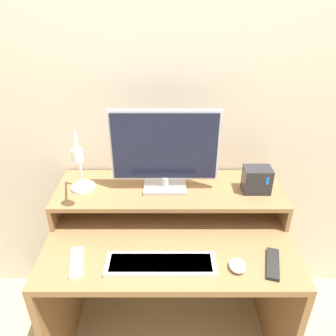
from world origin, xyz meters
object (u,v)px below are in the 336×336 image
object	(u,v)px
router_dock	(257,180)
remote_secondary	(273,264)
desk_lamp	(81,171)
remote_control	(77,263)
mouse	(238,266)
monitor	(165,150)
keyboard	(161,264)

from	to	relation	value
router_dock	remote_secondary	size ratio (longest dim) A/B	0.72
router_dock	desk_lamp	bearing A→B (deg)	-176.98
desk_lamp	remote_secondary	bearing A→B (deg)	-20.85
remote_control	remote_secondary	xyz separation A→B (m)	(0.80, -0.01, 0.00)
mouse	desk_lamp	bearing A→B (deg)	153.82
monitor	remote_control	size ratio (longest dim) A/B	2.86
router_dock	remote_secondary	world-z (taller)	router_dock
router_dock	mouse	xyz separation A→B (m)	(-0.14, -0.38, -0.18)
router_dock	keyboard	bearing A→B (deg)	-141.53
desk_lamp	remote_secondary	xyz separation A→B (m)	(0.83, -0.32, -0.26)
desk_lamp	keyboard	xyz separation A→B (m)	(0.37, -0.32, -0.26)
keyboard	remote_control	distance (m)	0.35
router_dock	remote_control	world-z (taller)	router_dock
monitor	mouse	size ratio (longest dim) A/B	6.14
router_dock	keyboard	world-z (taller)	router_dock
desk_lamp	remote_secondary	world-z (taller)	desk_lamp
keyboard	remote_control	world-z (taller)	keyboard
mouse	remote_secondary	xyz separation A→B (m)	(0.15, 0.02, -0.01)
keyboard	monitor	bearing A→B (deg)	87.74
router_dock	keyboard	size ratio (longest dim) A/B	0.29
monitor	remote_control	xyz separation A→B (m)	(-0.36, -0.37, -0.33)
router_dock	remote_control	bearing A→B (deg)	-156.23
monitor	remote_control	distance (m)	0.62
monitor	desk_lamp	bearing A→B (deg)	-170.72
desk_lamp	remote_control	xyz separation A→B (m)	(0.02, -0.31, -0.26)
router_dock	keyboard	xyz separation A→B (m)	(-0.45, -0.36, -0.18)
mouse	remote_control	xyz separation A→B (m)	(-0.66, 0.02, -0.01)
mouse	remote_control	bearing A→B (deg)	177.82
mouse	monitor	bearing A→B (deg)	126.66
monitor	keyboard	size ratio (longest dim) A/B	1.12
monitor	router_dock	world-z (taller)	monitor
monitor	remote_secondary	distance (m)	0.67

